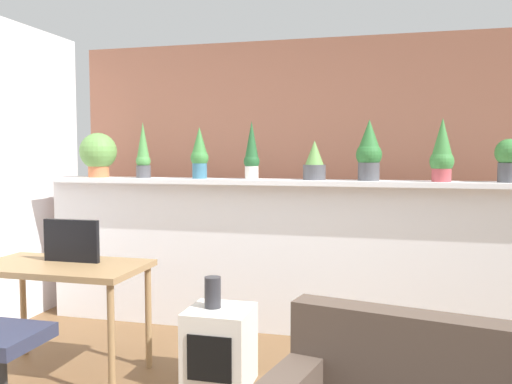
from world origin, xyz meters
The scene contains 15 objects.
divider_wall centered at (0.00, 2.00, 0.61)m, with size 4.15×0.16×1.23m, color white.
plant_shelf centered at (0.00, 1.96, 1.25)m, with size 4.15×0.32×0.04m, color white.
brick_wall_behind centered at (0.00, 2.60, 1.25)m, with size 4.15×0.10×2.50m, color #935B47.
potted_plant_0 centered at (-1.66, 1.98, 1.48)m, with size 0.32×0.32×0.39m.
potted_plant_1 centered at (-1.22, 1.98, 1.48)m, with size 0.13×0.13×0.48m.
potted_plant_2 centered at (-0.70, 1.97, 1.48)m, with size 0.15×0.15×0.43m.
potted_plant_3 centered at (-0.26, 1.99, 1.49)m, with size 0.13×0.13×0.48m.
potted_plant_4 centered at (0.26, 2.00, 1.41)m, with size 0.18×0.18×0.31m.
potted_plant_5 centered at (0.69, 1.99, 1.50)m, with size 0.20×0.20×0.47m.
potted_plant_6 centered at (1.22, 1.95, 1.49)m, with size 0.18×0.18×0.48m.
potted_plant_7 centered at (1.68, 1.97, 1.44)m, with size 0.20×0.20×0.32m.
desk centered at (-1.25, 0.80, 0.67)m, with size 1.10×0.60×0.75m.
tv_monitor centered at (-1.22, 0.88, 0.89)m, with size 0.40×0.04×0.29m, color black.
side_cube_shelf centered at (-0.18, 0.89, 0.25)m, with size 0.40×0.41×0.50m.
vase_on_shelf centered at (-0.23, 0.91, 0.60)m, with size 0.11×0.11×0.20m, color #2D2D33.
Camera 1 is at (0.86, -2.24, 1.48)m, focal length 37.39 mm.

